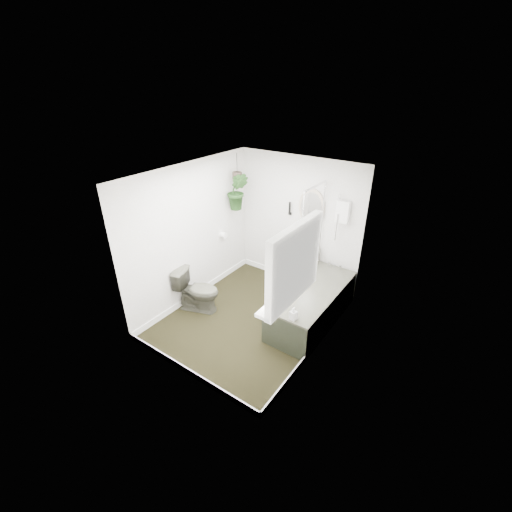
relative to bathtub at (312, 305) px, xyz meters
The scene contains 22 objects.
floor 0.99m from the bathtub, 147.99° to the right, with size 2.30×2.80×0.02m, color black.
ceiling 2.23m from the bathtub, 147.99° to the right, with size 2.30×2.80×0.02m, color white.
wall_back 1.49m from the bathtub, 131.32° to the left, with size 2.30×0.02×2.30m, color silver.
wall_front 2.24m from the bathtub, 112.73° to the right, with size 2.30×0.02×2.30m, color silver.
wall_left 2.20m from the bathtub, 165.69° to the right, with size 0.02×2.80×2.30m, color silver.
wall_right 1.06m from the bathtub, 54.25° to the right, with size 0.02×2.80×2.30m, color silver.
skirting 0.97m from the bathtub, 147.99° to the right, with size 2.30×2.80×0.10m, color white.
bathtub is the anchor object (origin of this frame).
bath_screen 1.15m from the bathtub, 123.96° to the left, with size 0.04×0.72×1.40m, color silver, non-canonical shape.
shower_box 1.51m from the bathtub, 90.00° to the left, with size 0.20×0.10×0.35m, color white.
oval_mirror 1.59m from the bathtub, 122.30° to the left, with size 0.46×0.03×0.62m, color tan.
wall_sconce 1.70m from the bathtub, 137.85° to the left, with size 0.04×0.04×0.22m, color black.
toilet_roll_holder 2.01m from the bathtub, behind, with size 0.11×0.11×0.11m, color white.
window_recess 1.84m from the bathtub, 76.41° to the right, with size 0.08×1.00×0.90m, color white.
window_sill 1.54m from the bathtub, 79.61° to the right, with size 0.18×1.00×0.04m, color white.
window_blinds 1.83m from the bathtub, 78.46° to the right, with size 0.01×0.86×0.76m, color white.
toilet 1.83m from the bathtub, 154.75° to the right, with size 0.40×0.70×0.71m, color #4B4A3E.
pedestal_sink 0.93m from the bathtub, 126.62° to the left, with size 0.49×0.41×0.83m, color #4B4A3E, non-canonical shape.
sill_plant 1.43m from the bathtub, 74.48° to the right, with size 0.21×0.19×0.24m, color black.
hanging_plant 2.26m from the bathtub, 165.53° to the left, with size 0.36×0.29×0.65m, color black.
soap_bottle 0.88m from the bathtub, 82.45° to the right, with size 0.08×0.08×0.18m, color black.
hanging_pot 2.44m from the bathtub, 165.53° to the left, with size 0.16×0.16×0.12m, color #3B3027.
Camera 1 is at (2.56, -3.49, 3.41)m, focal length 24.00 mm.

